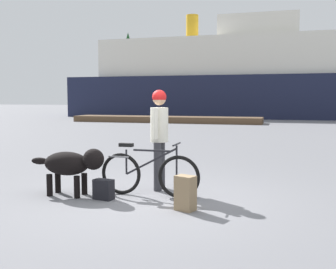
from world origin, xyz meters
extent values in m
plane|color=slate|center=(0.00, 0.00, 0.00)|extent=(160.00, 160.00, 0.00)
torus|color=black|center=(0.44, 0.25, 0.36)|extent=(0.71, 0.06, 0.71)
torus|color=black|center=(-0.58, 0.25, 0.36)|extent=(0.71, 0.06, 0.71)
cube|color=black|center=(-0.02, 0.25, 0.78)|extent=(0.66, 0.03, 0.03)
cube|color=black|center=(-0.04, 0.25, 0.59)|extent=(0.88, 0.03, 0.49)
cylinder|color=black|center=(-0.48, 0.25, 0.57)|extent=(0.03, 0.03, 0.42)
cylinder|color=black|center=(0.40, 0.25, 0.62)|extent=(0.03, 0.03, 0.52)
cube|color=black|center=(-0.48, 0.25, 0.86)|extent=(0.24, 0.10, 0.06)
cylinder|color=black|center=(0.40, 0.25, 0.90)|extent=(0.03, 0.44, 0.03)
cube|color=slate|center=(-0.60, 0.25, 0.66)|extent=(0.36, 0.14, 0.02)
cylinder|color=#333338|center=(-0.06, 0.89, 0.43)|extent=(0.14, 0.14, 0.87)
cylinder|color=#333338|center=(-0.06, 0.67, 0.43)|extent=(0.14, 0.14, 0.87)
cylinder|color=silver|center=(-0.06, 0.78, 1.17)|extent=(0.32, 0.32, 0.61)
cylinder|color=silver|center=(-0.06, 1.00, 1.21)|extent=(0.09, 0.09, 0.54)
cylinder|color=silver|center=(-0.06, 0.56, 1.21)|extent=(0.09, 0.09, 0.54)
sphere|color=tan|center=(-0.06, 0.78, 1.64)|extent=(0.23, 0.23, 0.23)
sphere|color=red|center=(-0.06, 0.78, 1.67)|extent=(0.25, 0.25, 0.25)
ellipsoid|color=black|center=(-1.44, -0.07, 0.55)|extent=(0.80, 0.47, 0.40)
sphere|color=black|center=(-0.93, -0.07, 0.64)|extent=(0.35, 0.35, 0.35)
ellipsoid|color=black|center=(-1.96, -0.07, 0.57)|extent=(0.32, 0.12, 0.12)
cylinder|color=black|center=(-1.18, 0.06, 0.18)|extent=(0.10, 0.10, 0.37)
cylinder|color=black|center=(-1.18, -0.20, 0.18)|extent=(0.10, 0.10, 0.37)
cylinder|color=black|center=(-1.69, 0.06, 0.18)|extent=(0.10, 0.10, 0.37)
cylinder|color=black|center=(-1.69, -0.20, 0.18)|extent=(0.10, 0.10, 0.37)
cube|color=#8C7251|center=(0.71, -0.41, 0.26)|extent=(0.33, 0.29, 0.52)
cube|color=black|center=(-0.72, -0.16, 0.16)|extent=(0.35, 0.23, 0.33)
cube|color=brown|center=(-5.65, 20.07, 0.20)|extent=(12.83, 2.03, 0.40)
cube|color=#191E38|center=(-2.88, 29.96, 1.73)|extent=(26.78, 8.87, 3.45)
cube|color=silver|center=(-2.88, 29.96, 5.05)|extent=(21.42, 7.45, 3.20)
cube|color=silver|center=(-0.21, 29.96, 7.55)|extent=(6.43, 5.32, 1.80)
cylinder|color=#BF8C19|center=(-6.10, 29.96, 7.85)|extent=(1.10, 1.10, 2.40)
ellipsoid|color=navy|center=(0.19, 30.64, 0.45)|extent=(8.42, 2.36, 0.90)
cylinder|color=#B2B2B7|center=(0.19, 30.64, 4.03)|extent=(0.14, 0.14, 6.25)
cylinder|color=#B2B2B7|center=(-1.07, 30.64, 2.10)|extent=(3.79, 0.10, 0.10)
cylinder|color=#4C331E|center=(-19.68, 48.45, 1.49)|extent=(0.36, 0.36, 2.98)
cone|color=#19471E|center=(-19.68, 48.45, 6.97)|extent=(4.39, 4.39, 7.98)
cylinder|color=#4C331E|center=(-2.53, 48.93, 1.33)|extent=(0.31, 0.31, 2.67)
cone|color=#1E4C28|center=(-2.53, 48.93, 6.32)|extent=(3.46, 3.46, 7.31)
camera|label=1|loc=(2.09, -6.06, 1.65)|focal=43.07mm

